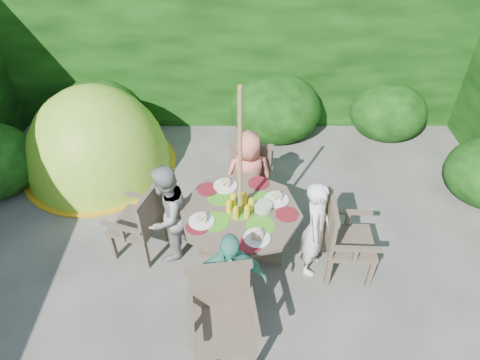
{
  "coord_description": "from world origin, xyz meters",
  "views": [
    {
      "loc": [
        0.04,
        -2.57,
        3.86
      ],
      "look_at": [
        0.04,
        1.06,
        0.85
      ],
      "focal_mm": 32.0,
      "sensor_mm": 36.0,
      "label": 1
    }
  ],
  "objects_px": {
    "child_left": "(167,214)",
    "child_right": "(315,229)",
    "patio_table": "(240,219)",
    "garden_chair_left": "(141,221)",
    "child_back": "(248,175)",
    "garden_chair_back": "(251,167)",
    "garden_chair_front": "(222,315)",
    "child_front": "(229,282)",
    "garden_chair_right": "(343,238)",
    "dome_tent": "(102,167)",
    "parasol_pole": "(240,186)"
  },
  "relations": [
    {
      "from": "child_left",
      "to": "child_right",
      "type": "bearing_deg",
      "value": 104.8
    },
    {
      "from": "child_right",
      "to": "child_left",
      "type": "height_order",
      "value": "child_left"
    },
    {
      "from": "patio_table",
      "to": "garden_chair_left",
      "type": "relative_size",
      "value": 1.61
    },
    {
      "from": "patio_table",
      "to": "child_back",
      "type": "relative_size",
      "value": 1.23
    },
    {
      "from": "garden_chair_back",
      "to": "child_left",
      "type": "distance_m",
      "value": 1.37
    },
    {
      "from": "patio_table",
      "to": "garden_chair_back",
      "type": "height_order",
      "value": "same"
    },
    {
      "from": "garden_chair_front",
      "to": "child_front",
      "type": "height_order",
      "value": "child_front"
    },
    {
      "from": "garden_chair_right",
      "to": "child_back",
      "type": "bearing_deg",
      "value": 48.97
    },
    {
      "from": "garden_chair_right",
      "to": "garden_chair_back",
      "type": "relative_size",
      "value": 1.04
    },
    {
      "from": "child_front",
      "to": "garden_chair_right",
      "type": "bearing_deg",
      "value": 23.44
    },
    {
      "from": "child_right",
      "to": "dome_tent",
      "type": "xyz_separation_m",
      "value": [
        -2.82,
        1.83,
        -0.6
      ]
    },
    {
      "from": "parasol_pole",
      "to": "garden_chair_front",
      "type": "distance_m",
      "value": 1.24
    },
    {
      "from": "garden_chair_back",
      "to": "child_left",
      "type": "bearing_deg",
      "value": 51.66
    },
    {
      "from": "garden_chair_back",
      "to": "garden_chair_front",
      "type": "xyz_separation_m",
      "value": [
        -0.3,
        -2.17,
        0.03
      ]
    },
    {
      "from": "child_back",
      "to": "child_front",
      "type": "xyz_separation_m",
      "value": [
        -0.2,
        -1.59,
        0.01
      ]
    },
    {
      "from": "garden_chair_left",
      "to": "child_front",
      "type": "distance_m",
      "value": 1.36
    },
    {
      "from": "garden_chair_front",
      "to": "dome_tent",
      "type": "bearing_deg",
      "value": 116.11
    },
    {
      "from": "child_front",
      "to": "dome_tent",
      "type": "height_order",
      "value": "dome_tent"
    },
    {
      "from": "dome_tent",
      "to": "child_back",
      "type": "bearing_deg",
      "value": -38.0
    },
    {
      "from": "garden_chair_left",
      "to": "garden_chair_front",
      "type": "xyz_separation_m",
      "value": [
        0.93,
        -1.21,
        0.04
      ]
    },
    {
      "from": "patio_table",
      "to": "garden_chair_right",
      "type": "distance_m",
      "value": 1.1
    },
    {
      "from": "garden_chair_front",
      "to": "child_back",
      "type": "xyz_separation_m",
      "value": [
        0.26,
        1.88,
        0.07
      ]
    },
    {
      "from": "garden_chair_right",
      "to": "child_front",
      "type": "distance_m",
      "value": 1.36
    },
    {
      "from": "garden_chair_back",
      "to": "child_right",
      "type": "bearing_deg",
      "value": 123.78
    },
    {
      "from": "patio_table",
      "to": "garden_chair_front",
      "type": "height_order",
      "value": "garden_chair_front"
    },
    {
      "from": "child_back",
      "to": "parasol_pole",
      "type": "bearing_deg",
      "value": 75.39
    },
    {
      "from": "garden_chair_back",
      "to": "child_back",
      "type": "distance_m",
      "value": 0.32
    },
    {
      "from": "child_left",
      "to": "child_back",
      "type": "bearing_deg",
      "value": 149.8
    },
    {
      "from": "child_left",
      "to": "child_front",
      "type": "height_order",
      "value": "child_left"
    },
    {
      "from": "garden_chair_left",
      "to": "garden_chair_back",
      "type": "relative_size",
      "value": 0.99
    },
    {
      "from": "child_right",
      "to": "child_back",
      "type": "xyz_separation_m",
      "value": [
        -0.69,
        0.89,
        -0.0
      ]
    },
    {
      "from": "patio_table",
      "to": "parasol_pole",
      "type": "xyz_separation_m",
      "value": [
        -0.0,
        -0.0,
        0.46
      ]
    },
    {
      "from": "garden_chair_left",
      "to": "child_back",
      "type": "relative_size",
      "value": 0.76
    },
    {
      "from": "garden_chair_right",
      "to": "dome_tent",
      "type": "relative_size",
      "value": 0.39
    },
    {
      "from": "patio_table",
      "to": "garden_chair_front",
      "type": "xyz_separation_m",
      "value": [
        -0.17,
        -1.08,
        -0.12
      ]
    },
    {
      "from": "patio_table",
      "to": "garden_chair_left",
      "type": "bearing_deg",
      "value": 173.64
    },
    {
      "from": "garden_chair_left",
      "to": "garden_chair_back",
      "type": "height_order",
      "value": "garden_chair_back"
    },
    {
      "from": "patio_table",
      "to": "child_front",
      "type": "height_order",
      "value": "child_front"
    },
    {
      "from": "garden_chair_right",
      "to": "child_left",
      "type": "distance_m",
      "value": 1.9
    },
    {
      "from": "garden_chair_right",
      "to": "child_right",
      "type": "bearing_deg",
      "value": 84.02
    },
    {
      "from": "garden_chair_right",
      "to": "child_right",
      "type": "height_order",
      "value": "child_right"
    },
    {
      "from": "garden_chair_right",
      "to": "garden_chair_left",
      "type": "relative_size",
      "value": 1.05
    },
    {
      "from": "garden_chair_right",
      "to": "garden_chair_left",
      "type": "xyz_separation_m",
      "value": [
        -2.18,
        0.27,
        -0.02
      ]
    },
    {
      "from": "parasol_pole",
      "to": "garden_chair_right",
      "type": "relative_size",
      "value": 2.3
    },
    {
      "from": "patio_table",
      "to": "child_right",
      "type": "bearing_deg",
      "value": -7.34
    },
    {
      "from": "garden_chair_right",
      "to": "child_front",
      "type": "height_order",
      "value": "child_front"
    },
    {
      "from": "parasol_pole",
      "to": "child_front",
      "type": "relative_size",
      "value": 1.8
    },
    {
      "from": "parasol_pole",
      "to": "garden_chair_front",
      "type": "height_order",
      "value": "parasol_pole"
    },
    {
      "from": "patio_table",
      "to": "child_left",
      "type": "xyz_separation_m",
      "value": [
        -0.8,
        0.1,
        -0.03
      ]
    },
    {
      "from": "child_left",
      "to": "child_front",
      "type": "xyz_separation_m",
      "value": [
        0.69,
        -0.89,
        -0.0
      ]
    }
  ]
}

